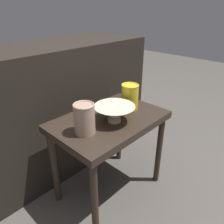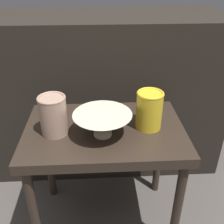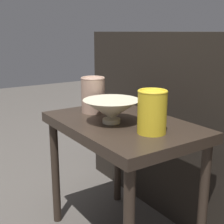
# 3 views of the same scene
# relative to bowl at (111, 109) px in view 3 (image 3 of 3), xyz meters

# --- Properties ---
(table) EXTENTS (0.62, 0.41, 0.53)m
(table) POSITION_rel_bowl_xyz_m (0.01, 0.05, -0.12)
(table) COLOR #2D231C
(table) RESTS_ON ground_plane
(couch_backdrop) EXTENTS (1.32, 0.50, 0.86)m
(couch_backdrop) POSITION_rel_bowl_xyz_m (0.01, 0.57, -0.15)
(couch_backdrop) COLOR black
(couch_backdrop) RESTS_ON ground_plane
(bowl) EXTENTS (0.22, 0.22, 0.09)m
(bowl) POSITION_rel_bowl_xyz_m (0.00, 0.00, 0.00)
(bowl) COLOR beige
(bowl) RESTS_ON table
(vase_textured_left) EXTENTS (0.10, 0.10, 0.15)m
(vase_textured_left) POSITION_rel_bowl_xyz_m (-0.18, 0.03, 0.03)
(vase_textured_left) COLOR tan
(vase_textured_left) RESTS_ON table
(vase_colorful_right) EXTENTS (0.10, 0.10, 0.15)m
(vase_colorful_right) POSITION_rel_bowl_xyz_m (0.18, 0.05, 0.03)
(vase_colorful_right) COLOR gold
(vase_colorful_right) RESTS_ON table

